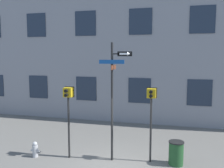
# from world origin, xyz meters

# --- Properties ---
(building_facade) EXTENTS (24.00, 0.63, 12.25)m
(building_facade) POSITION_xyz_m (-0.00, 6.78, 6.12)
(building_facade) COLOR gray
(building_facade) RESTS_ON ground_plane
(street_sign_pole) EXTENTS (1.27, 0.70, 4.65)m
(street_sign_pole) POSITION_xyz_m (-0.19, 0.85, 2.70)
(street_sign_pole) COLOR black
(street_sign_pole) RESTS_ON ground_plane
(pedestrian_signal_left) EXTENTS (0.40, 0.40, 2.92)m
(pedestrian_signal_left) POSITION_xyz_m (-2.00, 0.64, 2.29)
(pedestrian_signal_left) COLOR black
(pedestrian_signal_left) RESTS_ON ground_plane
(pedestrian_signal_right) EXTENTS (0.39, 0.40, 2.93)m
(pedestrian_signal_right) POSITION_xyz_m (1.25, 1.09, 2.28)
(pedestrian_signal_right) COLOR black
(pedestrian_signal_right) RESTS_ON ground_plane
(fire_hydrant) EXTENTS (0.38, 0.22, 0.65)m
(fire_hydrant) POSITION_xyz_m (-3.38, 0.34, 0.31)
(fire_hydrant) COLOR #A5A5A8
(fire_hydrant) RESTS_ON ground_plane
(trash_bin) EXTENTS (0.58, 0.58, 0.91)m
(trash_bin) POSITION_xyz_m (2.22, 1.07, 0.46)
(trash_bin) COLOR #1E4723
(trash_bin) RESTS_ON ground_plane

